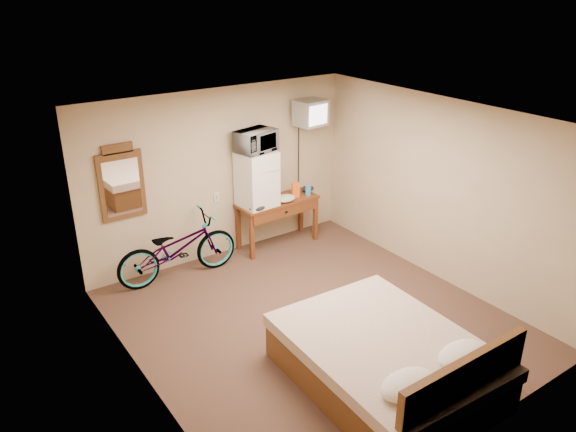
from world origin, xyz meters
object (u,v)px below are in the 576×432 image
(crt_television, at_px, (311,113))
(wall_mirror, at_px, (121,183))
(desk, at_px, (279,208))
(blue_cup, at_px, (308,191))
(mini_fridge, at_px, (257,179))
(bicycle, at_px, (177,248))
(bed, at_px, (389,362))
(microwave, at_px, (256,141))

(crt_television, height_order, wall_mirror, crt_television)
(desk, xyz_separation_m, blue_cup, (0.50, -0.07, 0.20))
(mini_fridge, xyz_separation_m, bicycle, (-1.36, -0.09, -0.71))
(bed, bearing_deg, wall_mirror, 110.44)
(blue_cup, distance_m, bicycle, 2.26)
(wall_mirror, xyz_separation_m, bed, (1.36, -3.64, -1.13))
(mini_fridge, height_order, wall_mirror, wall_mirror)
(desk, height_order, mini_fridge, mini_fridge)
(crt_television, bearing_deg, bicycle, -178.20)
(bicycle, distance_m, bed, 3.42)
(mini_fridge, distance_m, wall_mirror, 1.95)
(bicycle, bearing_deg, desk, -85.75)
(wall_mirror, bearing_deg, bed, -69.56)
(blue_cup, xyz_separation_m, crt_television, (0.09, 0.09, 1.19))
(mini_fridge, bearing_deg, bicycle, -176.11)
(mini_fridge, bearing_deg, wall_mirror, 173.16)
(bicycle, bearing_deg, blue_cup, -88.00)
(desk, bearing_deg, mini_fridge, 173.59)
(crt_television, height_order, bicycle, crt_television)
(desk, height_order, bicycle, bicycle)
(desk, height_order, wall_mirror, wall_mirror)
(microwave, bearing_deg, desk, -20.41)
(bicycle, bearing_deg, mini_fridge, -83.60)
(mini_fridge, distance_m, crt_television, 1.28)
(blue_cup, bearing_deg, bed, -113.36)
(mini_fridge, relative_size, blue_cup, 5.29)
(mini_fridge, xyz_separation_m, microwave, (0.00, 0.00, 0.57))
(desk, xyz_separation_m, wall_mirror, (-2.28, 0.27, 0.80))
(desk, bearing_deg, wall_mirror, 173.22)
(crt_television, xyz_separation_m, wall_mirror, (-2.88, 0.25, -0.60))
(blue_cup, bearing_deg, desk, 171.83)
(desk, bearing_deg, microwave, 173.56)
(mini_fridge, distance_m, bed, 3.57)
(microwave, xyz_separation_m, blue_cup, (0.86, -0.11, -0.91))
(crt_television, distance_m, wall_mirror, 2.95)
(desk, relative_size, bicycle, 0.75)
(microwave, xyz_separation_m, crt_television, (0.96, -0.02, 0.28))
(blue_cup, bearing_deg, wall_mirror, 172.97)
(microwave, height_order, wall_mirror, wall_mirror)
(desk, distance_m, bicycle, 1.73)
(blue_cup, distance_m, bed, 3.63)
(desk, distance_m, mini_fridge, 0.65)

